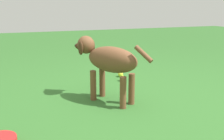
% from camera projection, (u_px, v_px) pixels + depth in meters
% --- Properties ---
extents(ground, '(14.00, 14.00, 0.00)m').
position_uv_depth(ground, '(142.00, 107.00, 2.28)').
color(ground, '#2D6026').
extents(dog, '(0.50, 0.76, 0.58)m').
position_uv_depth(dog, '(108.00, 60.00, 2.34)').
color(dog, brown).
rests_on(dog, ground).
extents(tennis_ball_0, '(0.07, 0.07, 0.07)m').
position_uv_depth(tennis_ball_0, '(121.00, 74.00, 3.23)').
color(tennis_ball_0, '#C9DB33').
rests_on(tennis_ball_0, ground).
extents(tennis_ball_1, '(0.07, 0.07, 0.07)m').
position_uv_depth(tennis_ball_1, '(122.00, 78.00, 3.05)').
color(tennis_ball_1, '#CBD433').
rests_on(tennis_ball_1, ground).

